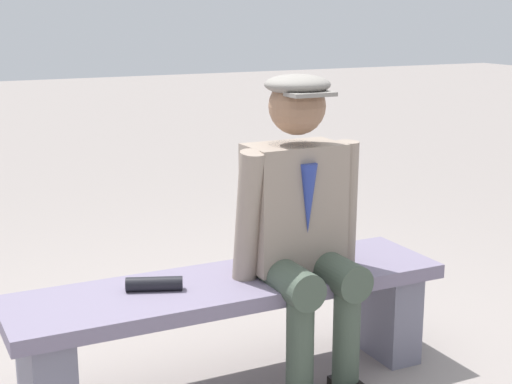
{
  "coord_description": "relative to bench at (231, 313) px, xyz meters",
  "views": [
    {
      "loc": [
        1.21,
        2.68,
        1.51
      ],
      "look_at": [
        -0.11,
        0.0,
        0.81
      ],
      "focal_mm": 54.17,
      "sensor_mm": 36.0,
      "label": 1
    }
  ],
  "objects": [
    {
      "name": "bench",
      "position": [
        0.0,
        0.0,
        0.0
      ],
      "size": [
        1.79,
        0.47,
        0.46
      ],
      "color": "slate",
      "rests_on": "ground"
    },
    {
      "name": "rolled_magazine",
      "position": [
        0.32,
        -0.02,
        0.17
      ],
      "size": [
        0.22,
        0.13,
        0.06
      ],
      "primitive_type": "cylinder",
      "rotation": [
        0.0,
        1.57,
        -0.38
      ],
      "color": "black",
      "rests_on": "bench"
    },
    {
      "name": "ground_plane",
      "position": [
        0.0,
        0.0,
        -0.32
      ],
      "size": [
        30.0,
        30.0,
        0.0
      ],
      "primitive_type": "plane",
      "color": "gray"
    },
    {
      "name": "seated_man",
      "position": [
        -0.29,
        0.06,
        0.39
      ],
      "size": [
        0.55,
        0.55,
        1.27
      ],
      "color": "gray",
      "rests_on": "ground"
    }
  ]
}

